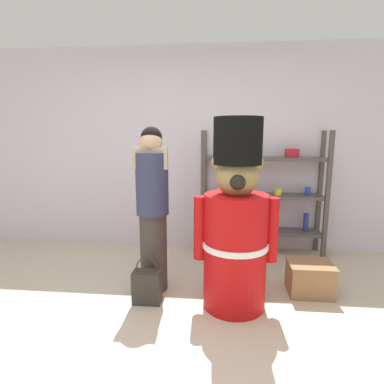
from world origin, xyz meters
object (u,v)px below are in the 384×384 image
person_shopper (153,207)px  display_crate (310,278)px  teddy_bear_guard (236,227)px  merchandise_shelf (262,194)px  shopping_bag (147,286)px

person_shopper → display_crate: (1.50, 0.04, -0.68)m
teddy_bear_guard → person_shopper: bearing=163.0°
teddy_bear_guard → display_crate: size_ratio=3.97×
teddy_bear_guard → person_shopper: teddy_bear_guard is taller
teddy_bear_guard → merchandise_shelf: bearing=73.9°
teddy_bear_guard → person_shopper: (-0.77, 0.24, 0.11)m
merchandise_shelf → teddy_bear_guard: size_ratio=0.94×
merchandise_shelf → display_crate: merchandise_shelf is taller
person_shopper → display_crate: 1.65m
merchandise_shelf → shopping_bag: merchandise_shelf is taller
teddy_bear_guard → display_crate: teddy_bear_guard is taller
person_shopper → shopping_bag: bearing=-91.6°
shopping_bag → display_crate: 1.54m
shopping_bag → merchandise_shelf: bearing=49.2°
person_shopper → display_crate: size_ratio=3.80×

